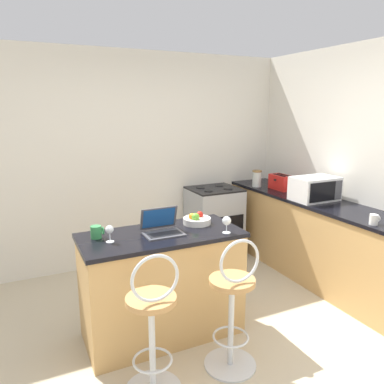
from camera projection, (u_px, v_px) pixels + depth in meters
The scene contains 16 objects.
ground_plane at pixel (222, 362), 2.91m from camera, with size 20.00×20.00×0.00m, color #BCAD8E.
wall_back at pixel (132, 160), 4.60m from camera, with size 12.00×0.06×2.60m.
breakfast_bar at pixel (162, 284), 3.19m from camera, with size 1.34×0.63×0.92m.
counter_right at pixel (315, 239), 4.29m from camera, with size 0.59×2.75×0.92m.
bar_stool_near at pixel (153, 328), 2.49m from camera, with size 0.40×0.40×1.05m.
bar_stool_far at pixel (233, 307), 2.75m from camera, with size 0.40×0.40×1.05m.
laptop at pixel (162, 227), 3.08m from camera, with size 0.32×0.25×0.21m.
microwave at pixel (315, 189), 4.17m from camera, with size 0.50×0.34×0.26m.
toaster at pixel (281, 182), 4.72m from camera, with size 0.19×0.31×0.19m.
stove_range at pixel (214, 223), 4.91m from camera, with size 0.62×0.58×0.93m.
wine_glass_tall at pixel (227, 221), 3.07m from camera, with size 0.07×0.07×0.14m.
mug_white at pixel (374, 219), 3.30m from camera, with size 0.09×0.07×0.09m.
storage_jar at pixel (257, 178), 4.89m from camera, with size 0.12×0.12×0.22m.
fruit_bowl at pixel (197, 220), 3.33m from camera, with size 0.25×0.25×0.11m.
mug_green at pixel (96, 232), 2.96m from camera, with size 0.10×0.09×0.10m.
wine_glass_short at pixel (110, 230), 2.86m from camera, with size 0.06×0.06×0.13m.
Camera 1 is at (-1.30, -2.20, 1.93)m, focal length 35.00 mm.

